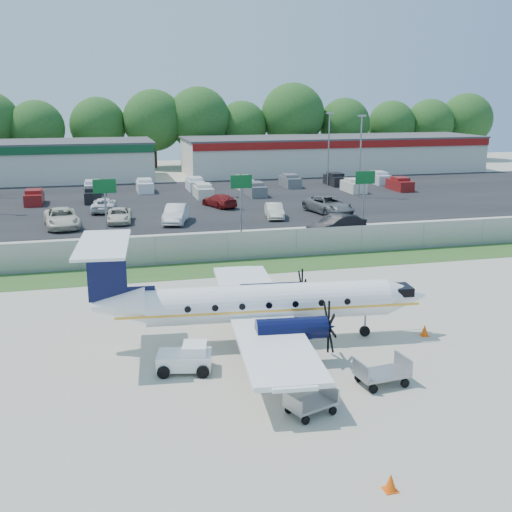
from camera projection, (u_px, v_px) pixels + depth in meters
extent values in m
plane|color=#BCB69F|center=(286.00, 330.00, 31.62)|extent=(170.00, 170.00, 0.00)
cube|color=#2D561E|center=(234.00, 268.00, 42.90)|extent=(170.00, 4.00, 0.02)
cube|color=black|center=(215.00, 245.00, 49.48)|extent=(170.00, 8.00, 0.02)
cube|color=black|center=(179.00, 202.00, 69.22)|extent=(170.00, 32.00, 0.02)
cube|color=gray|center=(228.00, 247.00, 44.54)|extent=(120.00, 0.02, 1.90)
cube|color=gray|center=(228.00, 233.00, 44.30)|extent=(120.00, 0.06, 0.06)
cube|color=gray|center=(228.00, 260.00, 44.77)|extent=(120.00, 0.06, 0.06)
cube|color=silver|center=(333.00, 155.00, 95.45)|extent=(44.00, 12.00, 5.00)
cube|color=#474749|center=(334.00, 137.00, 94.81)|extent=(44.40, 12.40, 0.24)
cube|color=maroon|center=(349.00, 144.00, 89.23)|extent=(44.00, 0.20, 1.00)
cylinder|color=gray|center=(106.00, 209.00, 50.73)|extent=(0.14, 0.14, 5.00)
cube|color=#0C5923|center=(104.00, 186.00, 50.15)|extent=(1.80, 0.08, 1.10)
cylinder|color=gray|center=(241.00, 203.00, 53.34)|extent=(0.14, 0.14, 5.00)
cube|color=#0C5923|center=(241.00, 182.00, 52.76)|extent=(1.80, 0.08, 1.10)
cylinder|color=gray|center=(364.00, 198.00, 55.95)|extent=(0.14, 0.14, 5.00)
cube|color=#0C5923|center=(365.00, 178.00, 55.37)|extent=(1.80, 0.08, 1.10)
cylinder|color=gray|center=(360.00, 157.00, 70.98)|extent=(0.18, 0.18, 9.00)
cube|color=gray|center=(362.00, 116.00, 69.88)|extent=(0.90, 0.35, 0.18)
cylinder|color=gray|center=(329.00, 150.00, 80.38)|extent=(0.18, 0.18, 9.00)
cube|color=gray|center=(330.00, 113.00, 79.27)|extent=(0.90, 0.35, 0.18)
cylinder|color=white|center=(269.00, 302.00, 29.68)|extent=(11.37, 2.79, 1.71)
cone|color=white|center=(405.00, 296.00, 30.65)|extent=(2.14, 1.90, 1.71)
cone|color=white|center=(119.00, 306.00, 28.65)|extent=(2.50, 1.93, 1.71)
cube|color=black|center=(402.00, 290.00, 30.54)|extent=(0.92, 1.24, 0.41)
cube|color=white|center=(259.00, 313.00, 29.74)|extent=(4.40, 16.06, 0.20)
cylinder|color=black|center=(292.00, 329.00, 27.35)|extent=(3.14, 1.28, 0.99)
cylinder|color=black|center=(271.00, 293.00, 32.35)|extent=(3.14, 1.28, 0.99)
cube|color=black|center=(107.00, 273.00, 28.21)|extent=(1.72, 0.33, 2.61)
cube|color=white|center=(103.00, 244.00, 27.88)|extent=(2.69, 5.77, 0.13)
cylinder|color=gray|center=(365.00, 325.00, 30.70)|extent=(0.11, 0.11, 1.17)
cylinder|color=black|center=(365.00, 331.00, 30.78)|extent=(0.52, 0.21, 0.50)
cylinder|color=black|center=(269.00, 358.00, 27.52)|extent=(0.61, 0.41, 0.58)
cylinder|color=black|center=(251.00, 318.00, 32.53)|extent=(0.61, 0.41, 0.58)
cube|color=white|center=(184.00, 360.00, 26.84)|extent=(2.47, 1.79, 0.63)
cube|color=white|center=(195.00, 349.00, 26.74)|extent=(1.21, 1.35, 0.45)
cube|color=black|center=(204.00, 348.00, 26.74)|extent=(0.37, 1.00, 0.36)
cylinder|color=black|center=(163.00, 372.00, 26.20)|extent=(0.57, 0.31, 0.54)
cylinder|color=black|center=(167.00, 358.00, 27.55)|extent=(0.57, 0.31, 0.54)
cylinder|color=black|center=(203.00, 372.00, 26.25)|extent=(0.57, 0.31, 0.54)
cylinder|color=black|center=(205.00, 358.00, 27.60)|extent=(0.57, 0.31, 0.54)
cube|color=gray|center=(311.00, 404.00, 23.23)|extent=(2.05, 1.62, 0.11)
cube|color=gray|center=(292.00, 403.00, 22.70)|extent=(0.43, 1.03, 0.54)
cube|color=gray|center=(329.00, 391.00, 23.62)|extent=(0.43, 1.03, 0.54)
cylinder|color=black|center=(306.00, 420.00, 22.55)|extent=(0.34, 0.21, 0.32)
cylinder|color=black|center=(289.00, 409.00, 23.34)|extent=(0.34, 0.21, 0.32)
cylinder|color=black|center=(333.00, 411.00, 23.23)|extent=(0.34, 0.21, 0.32)
cylinder|color=black|center=(316.00, 400.00, 24.02)|extent=(0.34, 0.21, 0.32)
cube|color=gray|center=(382.00, 374.00, 25.59)|extent=(2.18, 1.46, 0.12)
cube|color=gray|center=(361.00, 370.00, 25.18)|extent=(0.22, 1.23, 0.62)
cube|color=gray|center=(403.00, 363.00, 25.85)|extent=(0.22, 1.23, 0.62)
cylinder|color=black|center=(373.00, 389.00, 24.90)|extent=(0.38, 0.16, 0.37)
cylinder|color=black|center=(359.00, 377.00, 25.93)|extent=(0.38, 0.16, 0.37)
cylinder|color=black|center=(405.00, 383.00, 25.40)|extent=(0.38, 0.16, 0.37)
cylinder|color=black|center=(389.00, 372.00, 26.42)|extent=(0.38, 0.16, 0.37)
cone|color=#FF5208|center=(425.00, 330.00, 30.83)|extent=(0.37, 0.37, 0.56)
cube|color=#FF5208|center=(424.00, 335.00, 30.89)|extent=(0.39, 0.39, 0.03)
cone|color=#FF5208|center=(391.00, 482.00, 18.76)|extent=(0.37, 0.37, 0.56)
cube|color=#FF5208|center=(390.00, 490.00, 18.82)|extent=(0.39, 0.39, 0.03)
cone|color=#FF5208|center=(153.00, 257.00, 44.69)|extent=(0.40, 0.40, 0.60)
cube|color=#FF5208|center=(153.00, 260.00, 44.76)|extent=(0.42, 0.42, 0.03)
imported|color=black|center=(336.00, 235.00, 52.75)|extent=(5.49, 3.45, 1.71)
imported|color=beige|center=(62.00, 227.00, 55.96)|extent=(3.48, 6.30, 1.67)
imported|color=beige|center=(119.00, 223.00, 57.99)|extent=(2.60, 4.88, 1.30)
imported|color=silver|center=(176.00, 223.00, 57.89)|extent=(3.09, 5.38, 1.68)
imported|color=beige|center=(274.00, 218.00, 60.14)|extent=(2.13, 4.41, 1.39)
imported|color=#595B5E|center=(328.00, 213.00, 62.46)|extent=(4.04, 6.65, 1.72)
imported|color=silver|center=(104.00, 212.00, 63.42)|extent=(2.75, 5.16, 1.38)
imported|color=maroon|center=(219.00, 207.00, 66.01)|extent=(3.47, 5.09, 1.37)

